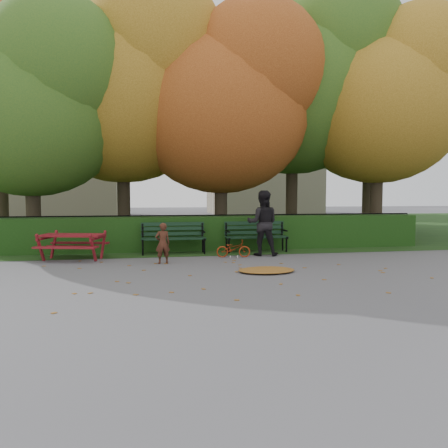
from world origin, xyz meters
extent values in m
plane|color=slate|center=(0.00, 0.00, 0.00)|extent=(90.00, 90.00, 0.00)
plane|color=black|center=(0.00, 14.00, 0.01)|extent=(90.00, 90.00, 0.00)
cube|color=beige|center=(-9.00, 26.00, 7.50)|extent=(10.00, 7.00, 15.00)
cube|color=beige|center=(8.00, 28.00, 6.00)|extent=(9.00, 6.00, 12.00)
cube|color=black|center=(0.00, 4.50, 0.50)|extent=(13.00, 0.90, 1.00)
cube|color=black|center=(0.00, 5.30, 0.08)|extent=(14.00, 0.04, 0.04)
cube|color=black|center=(0.00, 5.30, 1.00)|extent=(14.00, 0.04, 0.04)
cylinder|color=black|center=(-3.00, 5.30, 0.50)|extent=(0.03, 0.03, 1.00)
cylinder|color=black|center=(0.00, 5.30, 0.50)|extent=(0.03, 0.03, 1.00)
cylinder|color=black|center=(3.00, 5.30, 0.50)|extent=(0.03, 0.03, 1.00)
cylinder|color=black|center=(6.50, 5.30, 0.50)|extent=(0.03, 0.03, 1.00)
cylinder|color=#2F241A|center=(-5.50, 5.80, 1.31)|extent=(0.44, 0.44, 2.62)
ellipsoid|color=#2C571E|center=(-5.50, 5.80, 4.12)|extent=(5.60, 5.60, 5.04)
sphere|color=#2C571E|center=(-4.52, 5.10, 5.38)|extent=(4.20, 4.20, 4.20)
cylinder|color=#2F241A|center=(-2.80, 7.00, 1.57)|extent=(0.44, 0.44, 3.15)
ellipsoid|color=brown|center=(-2.80, 7.00, 4.95)|extent=(6.40, 6.40, 5.76)
sphere|color=brown|center=(-1.68, 6.20, 6.39)|extent=(4.80, 4.80, 4.80)
cylinder|color=#2F241A|center=(0.50, 6.20, 1.40)|extent=(0.44, 0.44, 2.80)
ellipsoid|color=maroon|center=(0.50, 6.20, 4.40)|extent=(6.00, 6.00, 5.40)
sphere|color=maroon|center=(1.55, 5.45, 5.75)|extent=(4.50, 4.50, 4.50)
cylinder|color=#2F241A|center=(3.50, 7.50, 1.75)|extent=(0.44, 0.44, 3.50)
ellipsoid|color=#2C571E|center=(3.50, 7.50, 5.50)|extent=(6.80, 6.80, 6.12)
sphere|color=#2C571E|center=(4.69, 6.65, 7.03)|extent=(5.10, 5.10, 5.10)
cylinder|color=#2F241A|center=(6.20, 6.00, 1.49)|extent=(0.44, 0.44, 2.97)
ellipsoid|color=brown|center=(6.20, 6.00, 4.68)|extent=(5.80, 5.80, 5.22)
sphere|color=brown|center=(7.21, 5.28, 5.98)|extent=(4.35, 4.35, 4.35)
cylinder|color=#2F241A|center=(-7.50, 9.50, 1.66)|extent=(0.44, 0.44, 3.32)
sphere|color=maroon|center=(-6.35, 8.68, 6.71)|extent=(4.95, 4.95, 4.95)
cylinder|color=#2F241A|center=(8.00, 10.00, 1.57)|extent=(0.44, 0.44, 3.15)
ellipsoid|color=#2C571E|center=(8.00, 10.00, 4.95)|extent=(6.00, 6.00, 5.40)
sphere|color=#2C571E|center=(9.05, 9.25, 6.30)|extent=(4.50, 4.50, 4.50)
cube|color=black|center=(-1.30, 3.42, 0.44)|extent=(1.80, 0.12, 0.04)
cube|color=black|center=(-1.30, 3.60, 0.44)|extent=(1.80, 0.12, 0.04)
cube|color=black|center=(-1.30, 3.78, 0.44)|extent=(1.80, 0.12, 0.04)
cube|color=black|center=(-1.30, 3.87, 0.55)|extent=(1.80, 0.05, 0.10)
cube|color=black|center=(-1.30, 3.87, 0.70)|extent=(1.80, 0.05, 0.10)
cube|color=black|center=(-1.30, 3.87, 0.83)|extent=(1.80, 0.05, 0.10)
cube|color=black|center=(-2.15, 3.60, 0.42)|extent=(0.05, 0.55, 0.06)
cube|color=black|center=(-2.15, 3.87, 0.65)|extent=(0.05, 0.05, 0.41)
cylinder|color=black|center=(-2.15, 3.42, 0.22)|extent=(0.05, 0.05, 0.44)
cylinder|color=black|center=(-2.15, 3.78, 0.22)|extent=(0.05, 0.05, 0.44)
cube|color=black|center=(-2.15, 3.62, 0.62)|extent=(0.05, 0.45, 0.04)
cube|color=black|center=(-0.45, 3.60, 0.42)|extent=(0.05, 0.55, 0.06)
cube|color=black|center=(-0.45, 3.87, 0.65)|extent=(0.05, 0.05, 0.41)
cylinder|color=black|center=(-0.45, 3.42, 0.22)|extent=(0.05, 0.05, 0.44)
cylinder|color=black|center=(-0.45, 3.78, 0.22)|extent=(0.05, 0.05, 0.44)
cube|color=black|center=(-0.45, 3.62, 0.62)|extent=(0.05, 0.45, 0.04)
cube|color=black|center=(1.10, 3.42, 0.44)|extent=(1.80, 0.12, 0.04)
cube|color=black|center=(1.10, 3.60, 0.44)|extent=(1.80, 0.12, 0.04)
cube|color=black|center=(1.10, 3.78, 0.44)|extent=(1.80, 0.12, 0.04)
cube|color=black|center=(1.10, 3.87, 0.55)|extent=(1.80, 0.05, 0.10)
cube|color=black|center=(1.10, 3.87, 0.70)|extent=(1.80, 0.05, 0.10)
cube|color=black|center=(1.10, 3.87, 0.83)|extent=(1.80, 0.05, 0.10)
cube|color=black|center=(0.25, 3.60, 0.42)|extent=(0.05, 0.55, 0.06)
cube|color=black|center=(0.25, 3.87, 0.65)|extent=(0.05, 0.05, 0.41)
cylinder|color=black|center=(0.25, 3.42, 0.22)|extent=(0.05, 0.05, 0.44)
cylinder|color=black|center=(0.25, 3.78, 0.22)|extent=(0.05, 0.05, 0.44)
cube|color=black|center=(0.25, 3.62, 0.62)|extent=(0.05, 0.45, 0.04)
cube|color=black|center=(1.95, 3.60, 0.42)|extent=(0.05, 0.55, 0.06)
cube|color=black|center=(1.95, 3.87, 0.65)|extent=(0.05, 0.05, 0.41)
cylinder|color=black|center=(1.95, 3.42, 0.22)|extent=(0.05, 0.05, 0.44)
cylinder|color=black|center=(1.95, 3.78, 0.22)|extent=(0.05, 0.05, 0.44)
cube|color=black|center=(1.95, 3.62, 0.62)|extent=(0.05, 0.45, 0.04)
cube|color=maroon|center=(-3.92, 3.02, 0.63)|extent=(1.65, 0.97, 0.05)
cube|color=maroon|center=(-4.03, 2.52, 0.38)|extent=(1.55, 0.56, 0.04)
cube|color=maroon|center=(-3.80, 3.52, 0.38)|extent=(1.55, 0.56, 0.04)
cube|color=maroon|center=(-4.65, 2.79, 0.34)|extent=(0.15, 0.44, 0.75)
cube|color=maroon|center=(-4.48, 3.54, 0.34)|extent=(0.15, 0.44, 0.75)
cube|color=maroon|center=(-4.57, 3.17, 0.56)|extent=(0.31, 1.14, 0.05)
cube|color=maroon|center=(-3.35, 2.49, 0.34)|extent=(0.15, 0.44, 0.75)
cube|color=maroon|center=(-3.18, 3.24, 0.34)|extent=(0.15, 0.44, 0.75)
cube|color=maroon|center=(-3.27, 2.87, 0.56)|extent=(0.31, 1.14, 0.05)
cube|color=maroon|center=(-3.92, 3.02, 0.34)|extent=(1.34, 0.36, 0.05)
ellipsoid|color=brown|center=(0.50, 0.42, 0.04)|extent=(1.49, 1.30, 0.09)
imported|color=#462216|center=(-1.67, 1.98, 0.50)|extent=(0.39, 0.29, 0.99)
imported|color=black|center=(1.09, 2.90, 0.89)|extent=(1.01, 0.88, 1.78)
imported|color=maroon|center=(0.23, 2.68, 0.24)|extent=(0.93, 0.42, 0.47)
camera|label=1|loc=(-2.07, -8.62, 1.70)|focal=35.00mm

